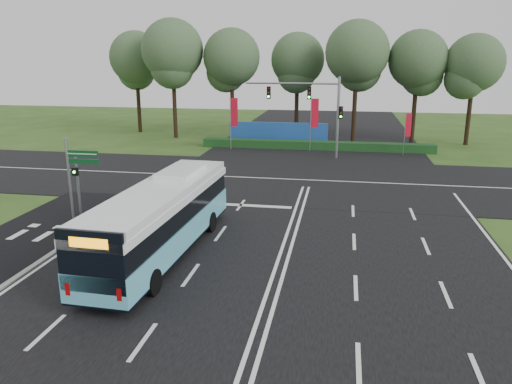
# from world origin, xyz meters

# --- Properties ---
(ground) EXTENTS (120.00, 120.00, 0.00)m
(ground) POSITION_xyz_m (0.00, 0.00, 0.00)
(ground) COLOR #294C19
(ground) RESTS_ON ground
(road_main) EXTENTS (20.00, 120.00, 0.04)m
(road_main) POSITION_xyz_m (0.00, 0.00, 0.02)
(road_main) COLOR black
(road_main) RESTS_ON ground
(road_cross) EXTENTS (120.00, 14.00, 0.05)m
(road_cross) POSITION_xyz_m (0.00, 12.00, 0.03)
(road_cross) COLOR black
(road_cross) RESTS_ON ground
(bike_path) EXTENTS (5.00, 18.00, 0.06)m
(bike_path) POSITION_xyz_m (-12.50, -3.00, 0.03)
(bike_path) COLOR black
(bike_path) RESTS_ON ground
(kerb_strip) EXTENTS (0.25, 18.00, 0.12)m
(kerb_strip) POSITION_xyz_m (-10.10, -3.00, 0.06)
(kerb_strip) COLOR gray
(kerb_strip) RESTS_ON ground
(city_bus) EXTENTS (2.96, 12.02, 3.42)m
(city_bus) POSITION_xyz_m (-5.16, -3.06, 1.72)
(city_bus) COLOR #59B7CF
(city_bus) RESTS_ON ground
(pedestrian_signal) EXTENTS (0.34, 0.43, 3.83)m
(pedestrian_signal) POSITION_xyz_m (-11.62, 1.31, 2.10)
(pedestrian_signal) COLOR gray
(pedestrian_signal) RESTS_ON ground
(street_sign) EXTENTS (1.79, 0.14, 4.60)m
(street_sign) POSITION_xyz_m (-11.13, 0.35, 2.85)
(street_sign) COLOR gray
(street_sign) RESTS_ON ground
(banner_flag_left) EXTENTS (0.74, 0.13, 4.99)m
(banner_flag_left) POSITION_xyz_m (-7.79, 23.19, 3.24)
(banner_flag_left) COLOR gray
(banner_flag_left) RESTS_ON ground
(banner_flag_mid) EXTENTS (0.73, 0.16, 5.01)m
(banner_flag_mid) POSITION_xyz_m (-0.26, 23.58, 3.24)
(banner_flag_mid) COLOR gray
(banner_flag_mid) RESTS_ON ground
(banner_flag_right) EXTENTS (0.56, 0.18, 3.87)m
(banner_flag_right) POSITION_xyz_m (8.12, 22.91, 2.55)
(banner_flag_right) COLOR gray
(banner_flag_right) RESTS_ON ground
(traffic_light_gantry) EXTENTS (8.41, 0.28, 7.00)m
(traffic_light_gantry) POSITION_xyz_m (0.21, 20.50, 4.66)
(traffic_light_gantry) COLOR gray
(traffic_light_gantry) RESTS_ON ground
(hedge) EXTENTS (22.00, 1.20, 0.80)m
(hedge) POSITION_xyz_m (0.00, 24.50, 0.40)
(hedge) COLOR #143716
(hedge) RESTS_ON ground
(blue_hoarding) EXTENTS (10.00, 0.30, 2.20)m
(blue_hoarding) POSITION_xyz_m (-4.00, 27.00, 1.10)
(blue_hoarding) COLOR #1E50A3
(blue_hoarding) RESTS_ON ground
(eucalyptus_row) EXTENTS (41.63, 9.91, 12.55)m
(eucalyptus_row) POSITION_xyz_m (-3.90, 30.48, 8.61)
(eucalyptus_row) COLOR black
(eucalyptus_row) RESTS_ON ground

